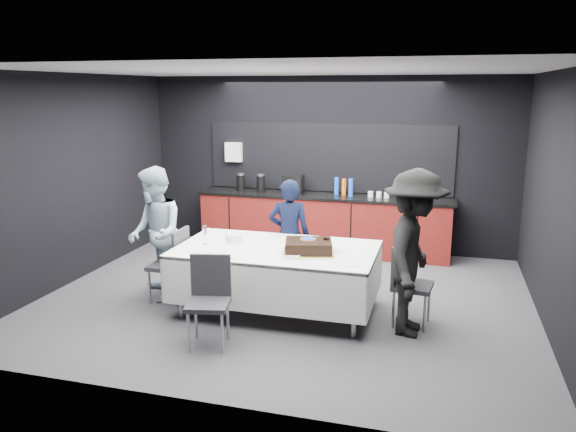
# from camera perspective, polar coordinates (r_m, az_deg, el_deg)

# --- Properties ---
(ground) EXTENTS (6.00, 6.00, 0.00)m
(ground) POSITION_cam_1_polar(r_m,az_deg,el_deg) (7.17, -0.22, -8.39)
(ground) COLOR #404145
(ground) RESTS_ON ground
(room_shell) EXTENTS (6.04, 5.04, 2.82)m
(room_shell) POSITION_cam_1_polar(r_m,az_deg,el_deg) (6.72, -0.23, 6.55)
(room_shell) COLOR white
(room_shell) RESTS_ON ground
(kitchenette) EXTENTS (4.10, 0.64, 2.05)m
(kitchenette) POSITION_cam_1_polar(r_m,az_deg,el_deg) (9.07, 3.50, -0.28)
(kitchenette) COLOR #58100D
(kitchenette) RESTS_ON ground
(party_table) EXTENTS (2.32, 1.32, 0.78)m
(party_table) POSITION_cam_1_polar(r_m,az_deg,el_deg) (6.59, -1.17, -4.39)
(party_table) COLOR #99999E
(party_table) RESTS_ON ground
(cake_assembly) EXTENTS (0.65, 0.58, 0.17)m
(cake_assembly) POSITION_cam_1_polar(r_m,az_deg,el_deg) (6.36, 2.10, -3.11)
(cake_assembly) COLOR gold
(cake_assembly) RESTS_ON party_table
(plate_stack) EXTENTS (0.22, 0.22, 0.10)m
(plate_stack) POSITION_cam_1_polar(r_m,az_deg,el_deg) (6.83, -5.47, -2.19)
(plate_stack) COLOR white
(plate_stack) RESTS_ON party_table
(loose_plate_near) EXTENTS (0.18, 0.18, 0.01)m
(loose_plate_near) POSITION_cam_1_polar(r_m,az_deg,el_deg) (6.23, -5.29, -4.11)
(loose_plate_near) COLOR white
(loose_plate_near) RESTS_ON party_table
(loose_plate_right_a) EXTENTS (0.20, 0.20, 0.01)m
(loose_plate_right_a) POSITION_cam_1_polar(r_m,az_deg,el_deg) (6.51, 4.94, -3.36)
(loose_plate_right_a) COLOR white
(loose_plate_right_a) RESTS_ON party_table
(loose_plate_right_b) EXTENTS (0.22, 0.22, 0.01)m
(loose_plate_right_b) POSITION_cam_1_polar(r_m,az_deg,el_deg) (5.98, 6.63, -4.86)
(loose_plate_right_b) COLOR white
(loose_plate_right_b) RESTS_ON party_table
(loose_plate_far) EXTENTS (0.18, 0.18, 0.01)m
(loose_plate_far) POSITION_cam_1_polar(r_m,az_deg,el_deg) (6.84, -0.56, -2.52)
(loose_plate_far) COLOR white
(loose_plate_far) RESTS_ON party_table
(fork_pile) EXTENTS (0.17, 0.11, 0.03)m
(fork_pile) POSITION_cam_1_polar(r_m,az_deg,el_deg) (6.15, 0.40, -4.18)
(fork_pile) COLOR white
(fork_pile) RESTS_ON party_table
(champagne_flute) EXTENTS (0.06, 0.06, 0.22)m
(champagne_flute) POSITION_cam_1_polar(r_m,az_deg,el_deg) (6.74, -8.48, -1.53)
(champagne_flute) COLOR white
(champagne_flute) RESTS_ON party_table
(chair_left) EXTENTS (0.42, 0.42, 0.92)m
(chair_left) POSITION_cam_1_polar(r_m,az_deg,el_deg) (7.07, -11.57, -4.38)
(chair_left) COLOR #29292D
(chair_left) RESTS_ON ground
(chair_right) EXTENTS (0.46, 0.46, 0.92)m
(chair_right) POSITION_cam_1_polar(r_m,az_deg,el_deg) (6.41, 11.85, -6.17)
(chair_right) COLOR #29292D
(chair_right) RESTS_ON ground
(chair_near) EXTENTS (0.50, 0.50, 0.92)m
(chair_near) POSITION_cam_1_polar(r_m,az_deg,el_deg) (5.87, -8.00, -7.82)
(chair_near) COLOR #29292D
(chair_near) RESTS_ON ground
(person_center) EXTENTS (0.59, 0.44, 1.48)m
(person_center) POSITION_cam_1_polar(r_m,az_deg,el_deg) (7.26, 0.13, -1.98)
(person_center) COLOR black
(person_center) RESTS_ON ground
(person_left) EXTENTS (0.99, 1.03, 1.67)m
(person_left) POSITION_cam_1_polar(r_m,az_deg,el_deg) (7.16, -13.35, -1.77)
(person_left) COLOR #9FB9C8
(person_left) RESTS_ON ground
(person_right) EXTENTS (0.75, 1.20, 1.79)m
(person_right) POSITION_cam_1_polar(r_m,az_deg,el_deg) (6.08, 12.66, -3.71)
(person_right) COLOR black
(person_right) RESTS_ON ground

